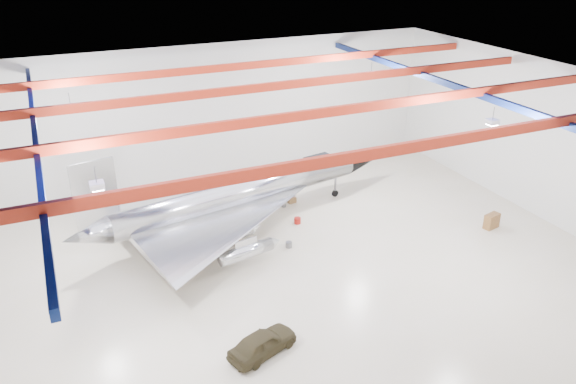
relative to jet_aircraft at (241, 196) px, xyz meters
name	(u,v)px	position (x,y,z in m)	size (l,w,h in m)	color
floor	(275,264)	(0.08, -5.62, -2.32)	(40.00, 40.00, 0.00)	beige
wall_back	(201,114)	(0.08, 9.38, 3.18)	(40.00, 40.00, 0.00)	silver
wall_right	(533,137)	(20.08, -5.62, 3.18)	(30.00, 30.00, 0.00)	silver
ceiling	(272,90)	(0.08, -5.62, 8.68)	(40.00, 40.00, 0.00)	#0A0F38
ceiling_structure	(273,103)	(0.08, -5.62, 8.00)	(39.50, 29.50, 1.08)	maroon
jet_aircraft	(241,196)	(0.00, 0.00, 0.00)	(25.77, 17.31, 7.07)	silver
jeep	(263,343)	(-3.57, -12.82, -1.70)	(1.47, 3.65, 1.24)	#38311C
desk	(492,221)	(15.72, -7.37, -1.79)	(1.14, 0.57, 1.05)	brown
crate_ply	(191,253)	(-4.33, -2.44, -2.14)	(0.51, 0.41, 0.36)	olive
toolbox_red	(198,207)	(-2.15, 3.78, -2.18)	(0.41, 0.33, 0.29)	#A71510
engine_drum	(289,245)	(1.75, -4.05, -2.13)	(0.42, 0.42, 0.38)	#59595B
parts_bin	(292,200)	(4.69, 1.98, -2.11)	(0.61, 0.49, 0.43)	olive
crate_small	(138,244)	(-7.24, 0.13, -2.19)	(0.38, 0.30, 0.27)	#59595B
tool_chest	(297,221)	(3.67, -1.28, -2.10)	(0.48, 0.48, 0.43)	#A71510
oil_barrel	(236,239)	(-1.12, -1.89, -2.13)	(0.53, 0.42, 0.37)	olive
spares_box	(284,205)	(3.84, 1.56, -2.16)	(0.35, 0.35, 0.32)	#59595B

